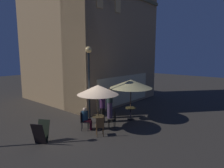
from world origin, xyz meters
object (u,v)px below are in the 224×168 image
object	(u,v)px
street_lamp_near_corner	(89,68)
patio_umbrella_0	(131,84)
patron_standing_1	(110,103)
patio_umbrella_1	(98,90)
cafe_table_0	(130,112)
menu_sandwich_board	(41,133)
cafe_chair_1	(100,125)
cafe_chair_2	(113,119)
patron_standing_2	(102,108)
cafe_table_1	(98,120)
patron_seated_0	(86,117)
cafe_chair_0	(83,119)

from	to	relation	value
street_lamp_near_corner	patio_umbrella_0	size ratio (longest dim) A/B	1.72
patio_umbrella_0	patron_standing_1	size ratio (longest dim) A/B	1.36
patio_umbrella_1	cafe_table_0	bearing A→B (deg)	-7.63
menu_sandwich_board	cafe_chair_1	size ratio (longest dim) A/B	1.03
cafe_chair_1	cafe_chair_2	world-z (taller)	cafe_chair_1
cafe_chair_1	cafe_chair_2	size ratio (longest dim) A/B	1.02
patron_standing_1	patron_standing_2	distance (m)	0.88
patio_umbrella_1	patio_umbrella_0	bearing A→B (deg)	-7.63
patio_umbrella_1	patron_standing_1	xyz separation A→B (m)	(1.83, 0.80, -1.19)
menu_sandwich_board	patron_standing_1	size ratio (longest dim) A/B	0.54
patio_umbrella_0	patio_umbrella_1	bearing A→B (deg)	172.37
cafe_table_1	patio_umbrella_0	xyz separation A→B (m)	(2.44, -0.33, 1.67)
cafe_chair_2	patron_seated_0	xyz separation A→B (m)	(-1.04, 0.99, 0.13)
cafe_chair_0	menu_sandwich_board	bearing A→B (deg)	-136.59
menu_sandwich_board	patron_standing_1	distance (m)	4.61
cafe_table_1	patron_seated_0	world-z (taller)	patron_seated_0
patio_umbrella_0	cafe_chair_1	world-z (taller)	patio_umbrella_0
patron_seated_0	patron_standing_1	size ratio (longest dim) A/B	0.65
cafe_table_1	cafe_chair_2	xyz separation A→B (m)	(0.62, -0.51, 0.05)
cafe_table_1	patron_standing_2	bearing A→B (deg)	32.75
cafe_chair_1	patron_standing_1	size ratio (longest dim) A/B	0.52
patio_umbrella_0	patron_standing_2	world-z (taller)	patio_umbrella_0
cafe_table_1	cafe_chair_1	xyz separation A→B (m)	(-0.54, -0.65, 0.07)
patron_standing_2	cafe_chair_0	bearing A→B (deg)	4.43
menu_sandwich_board	cafe_chair_1	xyz separation A→B (m)	(2.22, -1.46, 0.07)
menu_sandwich_board	patron_standing_1	world-z (taller)	patron_standing_1
patron_standing_2	street_lamp_near_corner	bearing A→B (deg)	-33.47
menu_sandwich_board	cafe_chair_2	xyz separation A→B (m)	(3.38, -1.32, 0.04)
patron_standing_1	cafe_table_1	bearing A→B (deg)	-124.12
patron_seated_0	patron_standing_2	xyz separation A→B (m)	(1.40, 0.15, 0.14)
cafe_chair_2	patron_standing_1	size ratio (longest dim) A/B	0.51
cafe_chair_2	patio_umbrella_0	bearing A→B (deg)	-134.82
patron_seated_0	patron_standing_2	size ratio (longest dim) A/B	0.74
cafe_table_1	patio_umbrella_0	world-z (taller)	patio_umbrella_0
cafe_table_0	patron_standing_1	xyz separation A→B (m)	(-0.61, 1.13, 0.44)
cafe_chair_2	patron_standing_2	bearing A→B (deg)	-68.17
street_lamp_near_corner	patio_umbrella_1	bearing A→B (deg)	-110.21
street_lamp_near_corner	patio_umbrella_0	distance (m)	2.66
cafe_table_1	patron_standing_2	distance (m)	1.21
patio_umbrella_0	cafe_chair_0	xyz separation A→B (m)	(-2.95, 0.92, -1.60)
patio_umbrella_0	patio_umbrella_1	distance (m)	2.46
street_lamp_near_corner	patron_standing_1	bearing A→B (deg)	-10.34
cafe_chair_1	street_lamp_near_corner	bearing A→B (deg)	11.21
cafe_table_0	menu_sandwich_board	bearing A→B (deg)	167.67
patron_standing_2	cafe_table_1	bearing A→B (deg)	35.69
cafe_chair_1	patron_standing_2	distance (m)	2.00
patron_standing_1	patio_umbrella_0	bearing A→B (deg)	-29.58
cafe_chair_2	cafe_table_0	bearing A→B (deg)	-134.82
cafe_chair_2	patron_standing_1	distance (m)	1.83
menu_sandwich_board	cafe_chair_2	size ratio (longest dim) A/B	1.05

